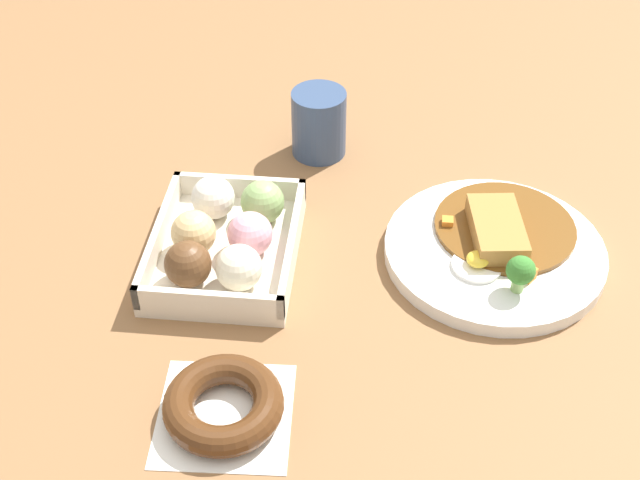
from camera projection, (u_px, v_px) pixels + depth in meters
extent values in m
plane|color=brown|center=(389.00, 264.00, 0.98)|extent=(1.60, 1.60, 0.00)
cylinder|color=white|center=(494.00, 252.00, 0.98)|extent=(0.26, 0.26, 0.02)
cylinder|color=brown|center=(505.00, 227.00, 1.00)|extent=(0.17, 0.17, 0.01)
cube|color=#A87538|center=(497.00, 229.00, 0.97)|extent=(0.11, 0.07, 0.02)
cylinder|color=white|center=(477.00, 265.00, 0.95)|extent=(0.06, 0.06, 0.00)
ellipsoid|color=yellow|center=(478.00, 259.00, 0.94)|extent=(0.03, 0.03, 0.01)
cylinder|color=#8CB766|center=(518.00, 284.00, 0.92)|extent=(0.01, 0.01, 0.02)
sphere|color=#387A2D|center=(521.00, 270.00, 0.90)|extent=(0.03, 0.03, 0.03)
cube|color=orange|center=(447.00, 223.00, 1.00)|extent=(0.01, 0.01, 0.01)
cube|color=orange|center=(528.00, 274.00, 0.93)|extent=(0.02, 0.02, 0.01)
cube|color=beige|center=(227.00, 254.00, 0.98)|extent=(0.21, 0.16, 0.01)
cube|color=beige|center=(208.00, 303.00, 0.89)|extent=(0.01, 0.16, 0.03)
cube|color=beige|center=(240.00, 187.00, 1.05)|extent=(0.01, 0.16, 0.03)
cube|color=beige|center=(292.00, 245.00, 0.96)|extent=(0.21, 0.01, 0.03)
cube|color=beige|center=(159.00, 236.00, 0.98)|extent=(0.21, 0.01, 0.03)
sphere|color=#EFE5C6|center=(239.00, 268.00, 0.92)|extent=(0.05, 0.05, 0.05)
sphere|color=pink|center=(250.00, 234.00, 0.96)|extent=(0.05, 0.05, 0.05)
sphere|color=#84A860|center=(262.00, 202.00, 1.01)|extent=(0.05, 0.05, 0.05)
sphere|color=brown|center=(188.00, 264.00, 0.92)|extent=(0.05, 0.05, 0.05)
sphere|color=#DBB77A|center=(194.00, 233.00, 0.96)|extent=(0.05, 0.05, 0.05)
sphere|color=silver|center=(213.00, 198.00, 1.01)|extent=(0.05, 0.05, 0.05)
cube|color=white|center=(225.00, 415.00, 0.82)|extent=(0.14, 0.14, 0.00)
torus|color=#4C2B14|center=(224.00, 404.00, 0.81)|extent=(0.12, 0.12, 0.03)
cylinder|color=#33476B|center=(319.00, 123.00, 1.12)|extent=(0.07, 0.07, 0.09)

